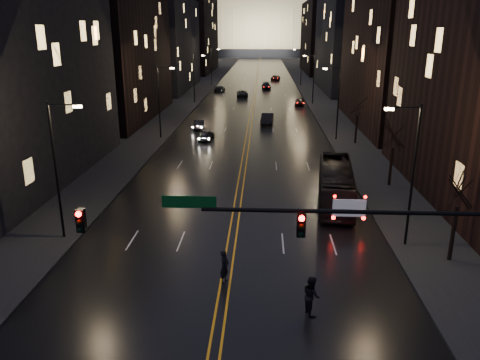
# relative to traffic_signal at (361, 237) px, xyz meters

# --- Properties ---
(ground) EXTENTS (900.00, 900.00, 0.00)m
(ground) POSITION_rel_traffic_signal_xyz_m (-5.91, 0.00, -5.10)
(ground) COLOR black
(ground) RESTS_ON ground
(road) EXTENTS (20.00, 320.00, 0.02)m
(road) POSITION_rel_traffic_signal_xyz_m (-5.91, 130.00, -5.09)
(road) COLOR black
(road) RESTS_ON ground
(sidewalk_left) EXTENTS (8.00, 320.00, 0.16)m
(sidewalk_left) POSITION_rel_traffic_signal_xyz_m (-19.91, 130.00, -5.02)
(sidewalk_left) COLOR black
(sidewalk_left) RESTS_ON ground
(sidewalk_right) EXTENTS (8.00, 320.00, 0.16)m
(sidewalk_right) POSITION_rel_traffic_signal_xyz_m (8.09, 130.00, -5.02)
(sidewalk_right) COLOR black
(sidewalk_right) RESTS_ON ground
(center_line) EXTENTS (0.62, 320.00, 0.01)m
(center_line) POSITION_rel_traffic_signal_xyz_m (-5.91, 130.00, -5.08)
(center_line) COLOR orange
(center_line) RESTS_ON road
(building_left_mid) EXTENTS (12.00, 30.00, 28.00)m
(building_left_mid) POSITION_rel_traffic_signal_xyz_m (-26.91, 54.00, 8.90)
(building_left_mid) COLOR black
(building_left_mid) RESTS_ON ground
(building_left_far) EXTENTS (12.00, 34.00, 20.00)m
(building_left_far) POSITION_rel_traffic_signal_xyz_m (-26.91, 92.00, 4.90)
(building_left_far) COLOR black
(building_left_far) RESTS_ON ground
(building_left_dist) EXTENTS (12.00, 40.00, 24.00)m
(building_left_dist) POSITION_rel_traffic_signal_xyz_m (-26.91, 140.00, 6.90)
(building_left_dist) COLOR black
(building_left_dist) RESTS_ON ground
(building_right_mid) EXTENTS (12.00, 34.00, 26.00)m
(building_right_mid) POSITION_rel_traffic_signal_xyz_m (15.09, 92.00, 7.90)
(building_right_mid) COLOR black
(building_right_mid) RESTS_ON ground
(building_right_dist) EXTENTS (12.00, 40.00, 22.00)m
(building_right_dist) POSITION_rel_traffic_signal_xyz_m (15.09, 140.00, 5.90)
(building_right_dist) COLOR black
(building_right_dist) RESTS_ON ground
(capitol) EXTENTS (90.00, 50.00, 58.50)m
(capitol) POSITION_rel_traffic_signal_xyz_m (-5.91, 250.00, 12.05)
(capitol) COLOR black
(capitol) RESTS_ON ground
(traffic_signal) EXTENTS (17.29, 0.45, 7.00)m
(traffic_signal) POSITION_rel_traffic_signal_xyz_m (0.00, 0.00, 0.00)
(traffic_signal) COLOR black
(traffic_signal) RESTS_ON ground
(streetlamp_right_near) EXTENTS (2.13, 0.25, 9.00)m
(streetlamp_right_near) POSITION_rel_traffic_signal_xyz_m (4.91, 10.00, -0.02)
(streetlamp_right_near) COLOR black
(streetlamp_right_near) RESTS_ON ground
(streetlamp_left_near) EXTENTS (2.13, 0.25, 9.00)m
(streetlamp_left_near) POSITION_rel_traffic_signal_xyz_m (-16.72, 10.00, -0.02)
(streetlamp_left_near) COLOR black
(streetlamp_left_near) RESTS_ON ground
(streetlamp_right_mid) EXTENTS (2.13, 0.25, 9.00)m
(streetlamp_right_mid) POSITION_rel_traffic_signal_xyz_m (4.91, 40.00, -0.02)
(streetlamp_right_mid) COLOR black
(streetlamp_right_mid) RESTS_ON ground
(streetlamp_left_mid) EXTENTS (2.13, 0.25, 9.00)m
(streetlamp_left_mid) POSITION_rel_traffic_signal_xyz_m (-16.72, 40.00, -0.02)
(streetlamp_left_mid) COLOR black
(streetlamp_left_mid) RESTS_ON ground
(streetlamp_right_far) EXTENTS (2.13, 0.25, 9.00)m
(streetlamp_right_far) POSITION_rel_traffic_signal_xyz_m (4.91, 70.00, -0.02)
(streetlamp_right_far) COLOR black
(streetlamp_right_far) RESTS_ON ground
(streetlamp_left_far) EXTENTS (2.13, 0.25, 9.00)m
(streetlamp_left_far) POSITION_rel_traffic_signal_xyz_m (-16.72, 70.00, -0.02)
(streetlamp_left_far) COLOR black
(streetlamp_left_far) RESTS_ON ground
(streetlamp_right_dist) EXTENTS (2.13, 0.25, 9.00)m
(streetlamp_right_dist) POSITION_rel_traffic_signal_xyz_m (4.91, 100.00, -0.02)
(streetlamp_right_dist) COLOR black
(streetlamp_right_dist) RESTS_ON ground
(streetlamp_left_dist) EXTENTS (2.13, 0.25, 9.00)m
(streetlamp_left_dist) POSITION_rel_traffic_signal_xyz_m (-16.72, 100.00, -0.02)
(streetlamp_left_dist) COLOR black
(streetlamp_left_dist) RESTS_ON ground
(tree_right_near) EXTENTS (2.40, 2.40, 6.65)m
(tree_right_near) POSITION_rel_traffic_signal_xyz_m (7.09, 8.00, -0.58)
(tree_right_near) COLOR black
(tree_right_near) RESTS_ON ground
(tree_right_mid) EXTENTS (2.40, 2.40, 6.65)m
(tree_right_mid) POSITION_rel_traffic_signal_xyz_m (7.09, 22.00, -0.58)
(tree_right_mid) COLOR black
(tree_right_mid) RESTS_ON ground
(tree_right_far) EXTENTS (2.40, 2.40, 6.65)m
(tree_right_far) POSITION_rel_traffic_signal_xyz_m (7.09, 38.00, -0.58)
(tree_right_far) COLOR black
(tree_right_far) RESTS_ON ground
(bus) EXTENTS (3.72, 10.96, 2.99)m
(bus) POSITION_rel_traffic_signal_xyz_m (1.80, 17.89, -3.61)
(bus) COLOR black
(bus) RESTS_ON ground
(oncoming_car_a) EXTENTS (1.91, 4.01, 1.32)m
(oncoming_car_a) POSITION_rel_traffic_signal_xyz_m (-11.05, 39.09, -4.44)
(oncoming_car_a) COLOR black
(oncoming_car_a) RESTS_ON ground
(oncoming_car_b) EXTENTS (1.95, 4.30, 1.37)m
(oncoming_car_b) POSITION_rel_traffic_signal_xyz_m (-12.83, 46.06, -4.42)
(oncoming_car_b) COLOR black
(oncoming_car_b) RESTS_ON ground
(oncoming_car_c) EXTENTS (2.64, 5.03, 1.35)m
(oncoming_car_c) POSITION_rel_traffic_signal_xyz_m (-8.41, 79.75, -4.43)
(oncoming_car_c) COLOR black
(oncoming_car_c) RESTS_ON ground
(oncoming_car_d) EXTENTS (2.28, 5.03, 1.43)m
(oncoming_car_d) POSITION_rel_traffic_signal_xyz_m (-13.75, 87.12, -4.39)
(oncoming_car_d) COLOR black
(oncoming_car_d) RESTS_ON ground
(receding_car_a) EXTENTS (2.03, 4.85, 1.56)m
(receding_car_a) POSITION_rel_traffic_signal_xyz_m (-3.41, 50.31, -4.32)
(receding_car_a) COLOR black
(receding_car_a) RESTS_ON ground
(receding_car_b) EXTENTS (2.12, 4.25, 1.39)m
(receding_car_b) POSITION_rel_traffic_signal_xyz_m (2.59, 68.32, -4.41)
(receding_car_b) COLOR black
(receding_car_b) RESTS_ON ground
(receding_car_c) EXTENTS (2.20, 5.07, 1.45)m
(receding_car_c) POSITION_rel_traffic_signal_xyz_m (-3.41, 93.14, -4.38)
(receding_car_c) COLOR black
(receding_car_c) RESTS_ON ground
(receding_car_d) EXTENTS (2.79, 5.04, 1.34)m
(receding_car_d) POSITION_rel_traffic_signal_xyz_m (-0.82, 113.57, -4.44)
(receding_car_d) COLOR black
(receding_car_d) RESTS_ON ground
(pedestrian_a) EXTENTS (0.67, 0.80, 1.87)m
(pedestrian_a) POSITION_rel_traffic_signal_xyz_m (-5.95, 5.00, -4.17)
(pedestrian_a) COLOR black
(pedestrian_a) RESTS_ON ground
(pedestrian_b) EXTENTS (0.79, 1.07, 1.96)m
(pedestrian_b) POSITION_rel_traffic_signal_xyz_m (-1.57, 2.30, -4.12)
(pedestrian_b) COLOR black
(pedestrian_b) RESTS_ON ground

